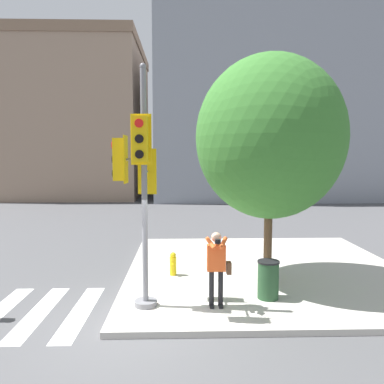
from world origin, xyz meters
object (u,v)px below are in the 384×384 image
street_tree (270,137)px  trash_bin (268,280)px  person_photographer (217,262)px  traffic_signal_pole (139,177)px  fire_hydrant (173,264)px

street_tree → trash_bin: bearing=-102.2°
person_photographer → street_tree: street_tree is taller
traffic_signal_pole → street_tree: bearing=27.3°
fire_hydrant → trash_bin: (2.24, -1.78, 0.13)m
traffic_signal_pole → fire_hydrant: traffic_signal_pole is taller
street_tree → fire_hydrant: size_ratio=9.13×
person_photographer → street_tree: size_ratio=0.28×
trash_bin → street_tree: bearing=77.8°
traffic_signal_pole → fire_hydrant: size_ratio=8.10×
traffic_signal_pole → trash_bin: bearing=7.0°
person_photographer → street_tree: 3.61m
fire_hydrant → person_photographer: bearing=-65.4°
person_photographer → fire_hydrant: (-1.01, 2.20, -0.67)m
traffic_signal_pole → fire_hydrant: 3.38m
person_photographer → fire_hydrant: person_photographer is taller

